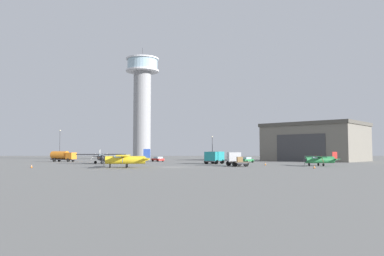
% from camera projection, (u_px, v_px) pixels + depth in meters
% --- Properties ---
extents(ground_plane, '(400.00, 400.00, 0.00)m').
position_uv_depth(ground_plane, '(173.00, 167.00, 67.10)').
color(ground_plane, slate).
extents(control_tower, '(11.98, 11.98, 40.89)m').
position_uv_depth(control_tower, '(142.00, 99.00, 138.04)').
color(control_tower, gray).
rests_on(control_tower, ground_plane).
extents(hangar, '(33.57, 32.96, 11.14)m').
position_uv_depth(hangar, '(315.00, 142.00, 112.56)').
color(hangar, '#6B665B').
rests_on(hangar, ground_plane).
extents(airplane_green, '(7.23, 9.23, 2.71)m').
position_uv_depth(airplane_green, '(320.00, 159.00, 72.49)').
color(airplane_green, '#287A42').
rests_on(airplane_green, ground_plane).
extents(airplane_yellow, '(8.56, 10.92, 3.21)m').
position_uv_depth(airplane_yellow, '(126.00, 159.00, 64.93)').
color(airplane_yellow, gold).
rests_on(airplane_yellow, ground_plane).
extents(airplane_black, '(10.90, 8.58, 3.25)m').
position_uv_depth(airplane_black, '(101.00, 157.00, 86.53)').
color(airplane_black, black).
rests_on(airplane_black, ground_plane).
extents(truck_flatbed_silver, '(3.92, 6.43, 2.61)m').
position_uv_depth(truck_flatbed_silver, '(236.00, 159.00, 72.04)').
color(truck_flatbed_silver, '#38383D').
rests_on(truck_flatbed_silver, ground_plane).
extents(truck_box_teal, '(4.80, 6.51, 2.77)m').
position_uv_depth(truck_box_teal, '(215.00, 157.00, 85.15)').
color(truck_box_teal, '#38383D').
rests_on(truck_box_teal, ground_plane).
extents(truck_fuel_tanker_orange, '(7.52, 4.58, 2.91)m').
position_uv_depth(truck_fuel_tanker_orange, '(63.00, 156.00, 104.14)').
color(truck_fuel_tanker_orange, '#38383D').
rests_on(truck_fuel_tanker_orange, ground_plane).
extents(car_green, '(4.17, 4.72, 1.37)m').
position_uv_depth(car_green, '(246.00, 160.00, 95.65)').
color(car_green, '#287A42').
rests_on(car_green, ground_plane).
extents(car_red, '(3.92, 4.50, 1.37)m').
position_uv_depth(car_red, '(158.00, 159.00, 105.93)').
color(car_red, red).
rests_on(car_red, ground_plane).
extents(light_post_west, '(0.44, 0.44, 9.83)m').
position_uv_depth(light_post_west, '(60.00, 142.00, 122.00)').
color(light_post_west, '#38383D').
rests_on(light_post_west, ground_plane).
extents(light_post_east, '(0.44, 0.44, 7.77)m').
position_uv_depth(light_post_east, '(212.00, 146.00, 120.21)').
color(light_post_east, '#38383D').
rests_on(light_post_east, ground_plane).
extents(traffic_cone_near_left, '(0.36, 0.36, 0.59)m').
position_uv_depth(traffic_cone_near_left, '(32.00, 166.00, 63.50)').
color(traffic_cone_near_left, black).
rests_on(traffic_cone_near_left, ground_plane).
extents(traffic_cone_near_right, '(0.36, 0.36, 0.60)m').
position_uv_depth(traffic_cone_near_right, '(265.00, 164.00, 76.51)').
color(traffic_cone_near_right, black).
rests_on(traffic_cone_near_right, ground_plane).
extents(traffic_cone_mid_apron, '(0.36, 0.36, 0.56)m').
position_uv_depth(traffic_cone_mid_apron, '(314.00, 167.00, 61.80)').
color(traffic_cone_mid_apron, black).
rests_on(traffic_cone_mid_apron, ground_plane).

